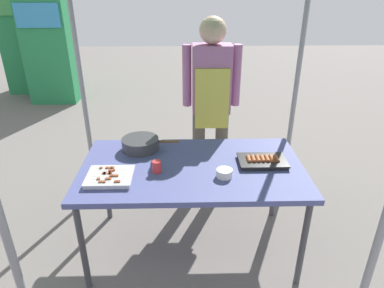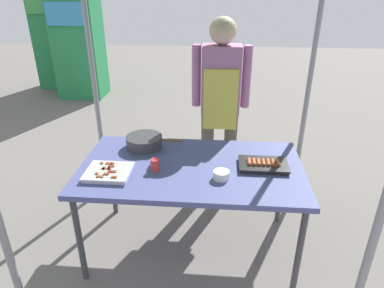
{
  "view_description": "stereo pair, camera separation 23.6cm",
  "coord_description": "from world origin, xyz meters",
  "px_view_note": "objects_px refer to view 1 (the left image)",
  "views": [
    {
      "loc": [
        -0.05,
        -2.17,
        1.98
      ],
      "look_at": [
        0.0,
        0.05,
        0.9
      ],
      "focal_mm": 32.27,
      "sensor_mm": 36.0,
      "label": 1
    },
    {
      "loc": [
        0.18,
        -2.16,
        1.98
      ],
      "look_at": [
        0.0,
        0.05,
        0.9
      ],
      "focal_mm": 32.27,
      "sensor_mm": 36.0,
      "label": 2
    }
  ],
  "objects_px": {
    "vendor_woman": "(211,95)",
    "neighbor_stall_left": "(51,47)",
    "tray_grilled_sausages": "(262,161)",
    "cooking_wok": "(141,143)",
    "tray_meat_skewers": "(110,177)",
    "condiment_bowl": "(224,173)",
    "neighbor_stall_right": "(26,37)",
    "stall_table": "(192,172)",
    "drink_cup_near_edge": "(157,167)"
  },
  "relations": [
    {
      "from": "vendor_woman",
      "to": "neighbor_stall_left",
      "type": "relative_size",
      "value": 0.94
    },
    {
      "from": "tray_grilled_sausages",
      "to": "neighbor_stall_left",
      "type": "distance_m",
      "value": 4.71
    },
    {
      "from": "tray_grilled_sausages",
      "to": "cooking_wok",
      "type": "xyz_separation_m",
      "value": [
        -0.91,
        0.25,
        0.03
      ]
    },
    {
      "from": "tray_meat_skewers",
      "to": "condiment_bowl",
      "type": "xyz_separation_m",
      "value": [
        0.77,
        0.01,
        0.01
      ]
    },
    {
      "from": "condiment_bowl",
      "to": "neighbor_stall_right",
      "type": "height_order",
      "value": "neighbor_stall_right"
    },
    {
      "from": "neighbor_stall_left",
      "to": "cooking_wok",
      "type": "bearing_deg",
      "value": -61.87
    },
    {
      "from": "tray_grilled_sausages",
      "to": "stall_table",
      "type": "bearing_deg",
      "value": -177.36
    },
    {
      "from": "drink_cup_near_edge",
      "to": "neighbor_stall_right",
      "type": "height_order",
      "value": "neighbor_stall_right"
    },
    {
      "from": "tray_meat_skewers",
      "to": "drink_cup_near_edge",
      "type": "height_order",
      "value": "drink_cup_near_edge"
    },
    {
      "from": "stall_table",
      "to": "vendor_woman",
      "type": "height_order",
      "value": "vendor_woman"
    },
    {
      "from": "condiment_bowl",
      "to": "neighbor_stall_left",
      "type": "xyz_separation_m",
      "value": [
        -2.5,
        3.97,
        0.13
      ]
    },
    {
      "from": "stall_table",
      "to": "condiment_bowl",
      "type": "relative_size",
      "value": 14.47
    },
    {
      "from": "neighbor_stall_left",
      "to": "tray_meat_skewers",
      "type": "bearing_deg",
      "value": -66.51
    },
    {
      "from": "tray_grilled_sausages",
      "to": "cooking_wok",
      "type": "distance_m",
      "value": 0.95
    },
    {
      "from": "stall_table",
      "to": "tray_grilled_sausages",
      "type": "relative_size",
      "value": 4.59
    },
    {
      "from": "cooking_wok",
      "to": "tray_meat_skewers",
      "type": "bearing_deg",
      "value": -109.88
    },
    {
      "from": "cooking_wok",
      "to": "condiment_bowl",
      "type": "distance_m",
      "value": 0.75
    },
    {
      "from": "cooking_wok",
      "to": "stall_table",
      "type": "bearing_deg",
      "value": -34.77
    },
    {
      "from": "condiment_bowl",
      "to": "neighbor_stall_left",
      "type": "relative_size",
      "value": 0.06
    },
    {
      "from": "condiment_bowl",
      "to": "cooking_wok",
      "type": "bearing_deg",
      "value": 144.86
    },
    {
      "from": "neighbor_stall_left",
      "to": "stall_table",
      "type": "bearing_deg",
      "value": -59.02
    },
    {
      "from": "stall_table",
      "to": "tray_meat_skewers",
      "type": "bearing_deg",
      "value": -163.36
    },
    {
      "from": "drink_cup_near_edge",
      "to": "stall_table",
      "type": "bearing_deg",
      "value": 17.97
    },
    {
      "from": "neighbor_stall_left",
      "to": "neighbor_stall_right",
      "type": "xyz_separation_m",
      "value": [
        -0.63,
        0.57,
        0.08
      ]
    },
    {
      "from": "cooking_wok",
      "to": "vendor_woman",
      "type": "xyz_separation_m",
      "value": [
        0.59,
        0.56,
        0.21
      ]
    },
    {
      "from": "stall_table",
      "to": "neighbor_stall_right",
      "type": "xyz_separation_m",
      "value": [
        -2.92,
        4.38,
        0.29
      ]
    },
    {
      "from": "vendor_woman",
      "to": "stall_table",
      "type": "bearing_deg",
      "value": 76.88
    },
    {
      "from": "condiment_bowl",
      "to": "vendor_woman",
      "type": "distance_m",
      "value": 1.02
    },
    {
      "from": "tray_meat_skewers",
      "to": "condiment_bowl",
      "type": "height_order",
      "value": "condiment_bowl"
    },
    {
      "from": "stall_table",
      "to": "neighbor_stall_right",
      "type": "distance_m",
      "value": 5.28
    },
    {
      "from": "neighbor_stall_left",
      "to": "neighbor_stall_right",
      "type": "bearing_deg",
      "value": 137.92
    },
    {
      "from": "stall_table",
      "to": "drink_cup_near_edge",
      "type": "bearing_deg",
      "value": -162.03
    },
    {
      "from": "cooking_wok",
      "to": "drink_cup_near_edge",
      "type": "distance_m",
      "value": 0.39
    },
    {
      "from": "tray_grilled_sausages",
      "to": "neighbor_stall_left",
      "type": "xyz_separation_m",
      "value": [
        -2.8,
        3.79,
        0.14
      ]
    },
    {
      "from": "condiment_bowl",
      "to": "neighbor_stall_left",
      "type": "height_order",
      "value": "neighbor_stall_left"
    },
    {
      "from": "drink_cup_near_edge",
      "to": "neighbor_stall_left",
      "type": "xyz_separation_m",
      "value": [
        -2.04,
        3.89,
        0.12
      ]
    },
    {
      "from": "tray_grilled_sausages",
      "to": "neighbor_stall_left",
      "type": "height_order",
      "value": "neighbor_stall_left"
    },
    {
      "from": "stall_table",
      "to": "condiment_bowl",
      "type": "xyz_separation_m",
      "value": [
        0.22,
        -0.16,
        0.08
      ]
    },
    {
      "from": "condiment_bowl",
      "to": "drink_cup_near_edge",
      "type": "relative_size",
      "value": 1.31
    },
    {
      "from": "drink_cup_near_edge",
      "to": "vendor_woman",
      "type": "bearing_deg",
      "value": 64.18
    },
    {
      "from": "tray_grilled_sausages",
      "to": "vendor_woman",
      "type": "bearing_deg",
      "value": 111.49
    },
    {
      "from": "tray_grilled_sausages",
      "to": "condiment_bowl",
      "type": "bearing_deg",
      "value": -149.03
    },
    {
      "from": "stall_table",
      "to": "tray_grilled_sausages",
      "type": "bearing_deg",
      "value": 2.64
    },
    {
      "from": "cooking_wok",
      "to": "neighbor_stall_left",
      "type": "height_order",
      "value": "neighbor_stall_left"
    },
    {
      "from": "tray_grilled_sausages",
      "to": "drink_cup_near_edge",
      "type": "distance_m",
      "value": 0.77
    },
    {
      "from": "cooking_wok",
      "to": "drink_cup_near_edge",
      "type": "height_order",
      "value": "cooking_wok"
    },
    {
      "from": "stall_table",
      "to": "neighbor_stall_right",
      "type": "bearing_deg",
      "value": 123.68
    },
    {
      "from": "condiment_bowl",
      "to": "tray_meat_skewers",
      "type": "bearing_deg",
      "value": -179.13
    },
    {
      "from": "tray_meat_skewers",
      "to": "condiment_bowl",
      "type": "relative_size",
      "value": 2.79
    },
    {
      "from": "vendor_woman",
      "to": "neighbor_stall_right",
      "type": "distance_m",
      "value": 4.72
    }
  ]
}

